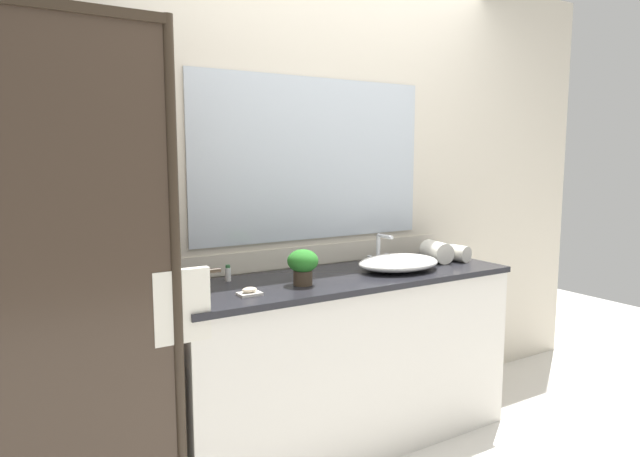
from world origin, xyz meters
name	(u,v)px	position (x,y,z in m)	size (l,w,h in m)	color
ground_plane	(344,442)	(0.00, 0.00, 0.00)	(8.00, 8.00, 0.00)	silver
wall_back_with_mirror	(311,192)	(0.00, 0.34, 1.30)	(4.40, 0.06, 2.60)	beige
vanity_cabinet	(344,360)	(0.00, 0.01, 0.45)	(1.80, 0.58, 0.90)	silver
shower_enclosure	(79,290)	(-1.28, -0.19, 1.02)	(1.20, 0.59, 2.00)	#2D2319
sink_basin	(399,263)	(0.31, -0.04, 0.94)	(0.46, 0.34, 0.08)	white
faucet	(379,255)	(0.31, 0.13, 0.96)	(0.17, 0.14, 0.18)	silver
potted_plant	(303,264)	(-0.29, -0.07, 1.00)	(0.15, 0.15, 0.17)	#473828
soap_dish	(249,292)	(-0.59, -0.12, 0.91)	(0.10, 0.07, 0.04)	silver
amenity_bottle_body_wash	(303,267)	(-0.19, 0.10, 0.95)	(0.03, 0.03, 0.10)	silver
amenity_bottle_shampoo	(228,273)	(-0.56, 0.19, 0.94)	(0.03, 0.03, 0.08)	white
rolled_towel_near_edge	(452,252)	(0.76, 0.01, 0.95)	(0.09, 0.09, 0.20)	silver
rolled_towel_middle	(437,252)	(0.65, 0.03, 0.96)	(0.12, 0.12, 0.19)	silver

